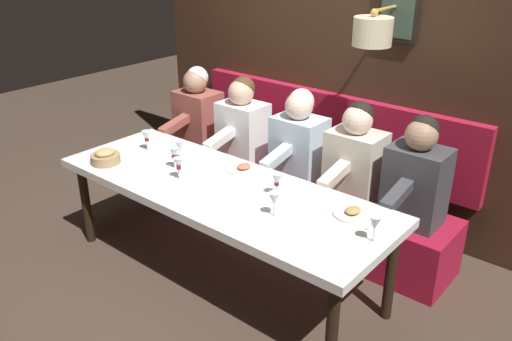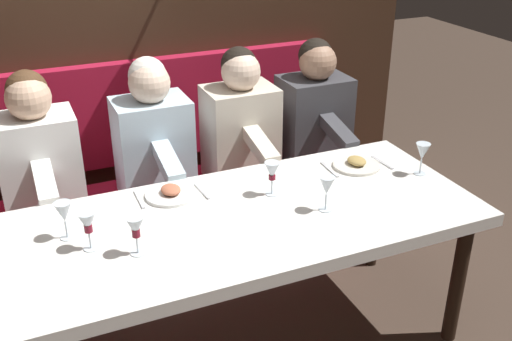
# 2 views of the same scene
# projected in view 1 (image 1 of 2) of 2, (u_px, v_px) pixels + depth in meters

# --- Properties ---
(ground_plane) EXTENTS (12.00, 12.00, 0.00)m
(ground_plane) POSITION_uv_depth(u_px,v_px,m) (222.00, 274.00, 3.96)
(ground_plane) COLOR #423328
(dining_table) EXTENTS (0.90, 2.53, 0.74)m
(dining_table) POSITION_uv_depth(u_px,v_px,m) (220.00, 194.00, 3.68)
(dining_table) COLOR silver
(dining_table) RESTS_ON ground_plane
(banquette_bench) EXTENTS (0.52, 2.73, 0.45)m
(banquette_bench) POSITION_uv_depth(u_px,v_px,m) (293.00, 204.00, 4.49)
(banquette_bench) COLOR maroon
(banquette_bench) RESTS_ON ground_plane
(back_wall_panel) EXTENTS (0.59, 3.93, 2.90)m
(back_wall_panel) POSITION_uv_depth(u_px,v_px,m) (338.00, 60.00, 4.41)
(back_wall_panel) COLOR #382316
(back_wall_panel) RESTS_ON ground_plane
(diner_nearest) EXTENTS (0.60, 0.40, 0.79)m
(diner_nearest) POSITION_uv_depth(u_px,v_px,m) (417.00, 175.00, 3.63)
(diner_nearest) COLOR #3D3D42
(diner_nearest) RESTS_ON banquette_bench
(diner_near) EXTENTS (0.60, 0.40, 0.79)m
(diner_near) POSITION_uv_depth(u_px,v_px,m) (355.00, 157.00, 3.91)
(diner_near) COLOR beige
(diner_near) RESTS_ON banquette_bench
(diner_middle) EXTENTS (0.60, 0.40, 0.79)m
(diner_middle) POSITION_uv_depth(u_px,v_px,m) (299.00, 141.00, 4.21)
(diner_middle) COLOR silver
(diner_middle) RESTS_ON banquette_bench
(diner_far) EXTENTS (0.60, 0.40, 0.79)m
(diner_far) POSITION_uv_depth(u_px,v_px,m) (242.00, 125.00, 4.56)
(diner_far) COLOR white
(diner_far) RESTS_ON banquette_bench
(diner_farthest) EXTENTS (0.60, 0.40, 0.79)m
(diner_farthest) POSITION_uv_depth(u_px,v_px,m) (197.00, 112.00, 4.89)
(diner_farthest) COLOR #934C42
(diner_farthest) RESTS_ON banquette_bench
(place_setting_0) EXTENTS (0.24, 0.32, 0.05)m
(place_setting_0) POSITION_uv_depth(u_px,v_px,m) (353.00, 213.00, 3.26)
(place_setting_0) COLOR silver
(place_setting_0) RESTS_ON dining_table
(place_setting_1) EXTENTS (0.24, 0.31, 0.05)m
(place_setting_1) POSITION_uv_depth(u_px,v_px,m) (244.00, 169.00, 3.87)
(place_setting_1) COLOR white
(place_setting_1) RESTS_ON dining_table
(wine_glass_0) EXTENTS (0.07, 0.07, 0.16)m
(wine_glass_0) POSITION_uv_depth(u_px,v_px,m) (146.00, 137.00, 4.19)
(wine_glass_0) COLOR silver
(wine_glass_0) RESTS_ON dining_table
(wine_glass_1) EXTENTS (0.07, 0.07, 0.16)m
(wine_glass_1) POSITION_uv_depth(u_px,v_px,m) (277.00, 180.00, 3.46)
(wine_glass_1) COLOR silver
(wine_glass_1) RESTS_ON dining_table
(wine_glass_2) EXTENTS (0.07, 0.07, 0.16)m
(wine_glass_2) POSITION_uv_depth(u_px,v_px,m) (179.00, 164.00, 3.70)
(wine_glass_2) COLOR silver
(wine_glass_2) RESTS_ON dining_table
(wine_glass_3) EXTENTS (0.07, 0.07, 0.16)m
(wine_glass_3) POSITION_uv_depth(u_px,v_px,m) (375.00, 224.00, 2.94)
(wine_glass_3) COLOR silver
(wine_glass_3) RESTS_ON dining_table
(wine_glass_4) EXTENTS (0.07, 0.07, 0.16)m
(wine_glass_4) POSITION_uv_depth(u_px,v_px,m) (274.00, 200.00, 3.21)
(wine_glass_4) COLOR silver
(wine_glass_4) RESTS_ON dining_table
(wine_glass_5) EXTENTS (0.07, 0.07, 0.16)m
(wine_glass_5) POSITION_uv_depth(u_px,v_px,m) (174.00, 154.00, 3.86)
(wine_glass_5) COLOR silver
(wine_glass_5) RESTS_ON dining_table
(wine_glass_6) EXTENTS (0.07, 0.07, 0.16)m
(wine_glass_6) POSITION_uv_depth(u_px,v_px,m) (180.00, 147.00, 3.99)
(wine_glass_6) COLOR silver
(wine_glass_6) RESTS_ON dining_table
(bread_bowl) EXTENTS (0.22, 0.22, 0.12)m
(bread_bowl) POSITION_uv_depth(u_px,v_px,m) (105.00, 157.00, 3.99)
(bread_bowl) COLOR #9E7F56
(bread_bowl) RESTS_ON dining_table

